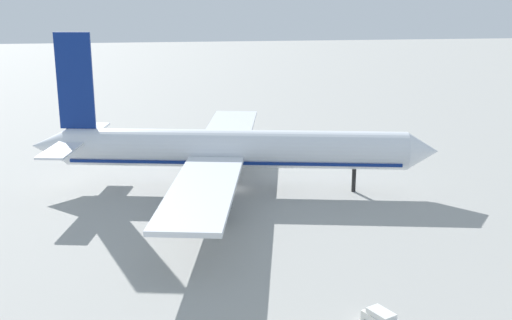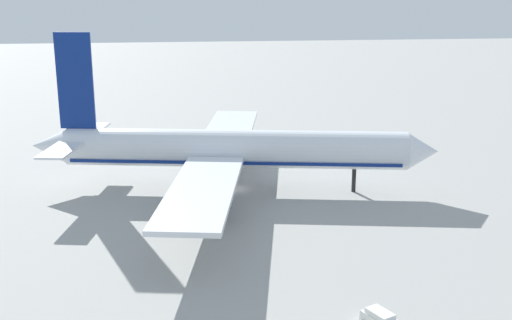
% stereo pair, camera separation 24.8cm
% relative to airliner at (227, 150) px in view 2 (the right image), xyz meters
% --- Properties ---
extents(ground_plane, '(600.00, 600.00, 0.00)m').
position_rel_airliner_xyz_m(ground_plane, '(1.38, -0.23, -7.00)').
color(ground_plane, '#9E9E99').
extents(airliner, '(68.29, 72.74, 26.29)m').
position_rel_airliner_xyz_m(airliner, '(0.00, 0.00, 0.00)').
color(airliner, silver).
rests_on(airliner, ground).
extents(service_van, '(3.56, 4.79, 1.97)m').
position_rel_airliner_xyz_m(service_van, '(11.33, -47.67, -5.97)').
color(service_van, white).
rests_on(service_van, ground).
extents(traffic_cone_0, '(0.36, 0.36, 0.55)m').
position_rel_airliner_xyz_m(traffic_cone_0, '(27.35, 38.09, -6.73)').
color(traffic_cone_0, orange).
rests_on(traffic_cone_0, ground).
extents(traffic_cone_2, '(0.36, 0.36, 0.55)m').
position_rel_airliner_xyz_m(traffic_cone_2, '(-24.10, 35.08, -6.73)').
color(traffic_cone_2, orange).
rests_on(traffic_cone_2, ground).
extents(traffic_cone_3, '(0.36, 0.36, 0.55)m').
position_rel_airliner_xyz_m(traffic_cone_3, '(6.51, 42.19, -6.73)').
color(traffic_cone_3, orange).
rests_on(traffic_cone_3, ground).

